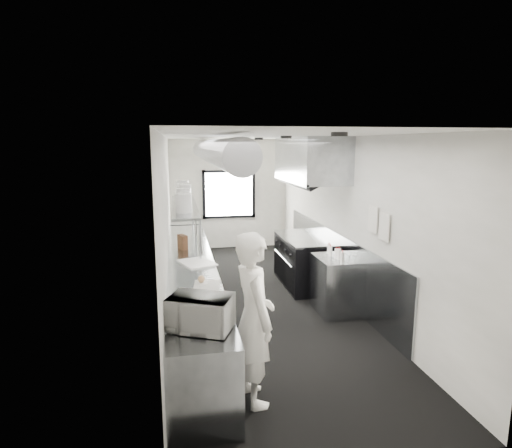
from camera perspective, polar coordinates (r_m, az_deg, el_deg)
name	(u,v)px	position (r m, az deg, el deg)	size (l,w,h in m)	color
floor	(258,301)	(7.57, 0.31, -10.13)	(3.00, 8.00, 0.01)	black
ceiling	(259,136)	(7.08, 0.34, 11.57)	(3.00, 8.00, 0.01)	white
wall_back	(229,194)	(11.11, -3.62, 3.97)	(3.00, 0.02, 2.80)	silver
wall_front	(357,312)	(3.49, 13.19, -11.26)	(3.00, 0.02, 2.80)	silver
wall_left	(167,224)	(7.07, -11.70, -0.06)	(0.02, 8.00, 2.80)	silver
wall_right	(343,219)	(7.62, 11.47, 0.71)	(0.02, 8.00, 2.80)	silver
wall_cladding	(334,261)	(8.07, 10.32, -4.88)	(0.03, 5.50, 1.10)	gray
hvac_duct	(213,152)	(7.38, -5.69, 9.54)	(0.40, 0.40, 6.40)	#96989E
service_window	(229,194)	(11.07, -3.59, 3.95)	(1.36, 0.05, 1.25)	white
exhaust_hood	(310,160)	(8.04, 7.15, 8.45)	(0.81, 2.20, 0.88)	gray
prep_counter	(192,290)	(6.83, -8.49, -8.59)	(0.70, 6.00, 0.90)	gray
pass_shelf	(185,207)	(8.03, -9.42, 2.26)	(0.45, 3.00, 0.68)	gray
range	(305,261)	(8.31, 6.46, -4.89)	(0.88, 1.60, 0.94)	black
bottle_station	(337,285)	(7.09, 10.67, -7.92)	(0.65, 0.80, 0.90)	gray
far_work_table	(186,239)	(10.39, -9.31, -1.92)	(0.70, 1.20, 0.90)	gray
notice_sheet_a	(373,219)	(6.49, 15.24, 0.64)	(0.02, 0.28, 0.38)	silver
notice_sheet_b	(384,227)	(6.20, 16.62, -0.37)	(0.02, 0.28, 0.38)	silver
line_cook	(254,318)	(4.53, -0.29, -12.39)	(0.66, 0.44, 1.82)	white
microwave	(200,313)	(4.29, -7.39, -11.59)	(0.56, 0.42, 0.33)	silver
deli_tub_a	(186,316)	(4.55, -9.27, -11.90)	(0.15, 0.15, 0.10)	beige
deli_tub_b	(183,301)	(4.92, -9.69, -10.09)	(0.16, 0.16, 0.11)	beige
newspaper	(207,285)	(5.58, -6.53, -8.04)	(0.33, 0.41, 0.01)	silver
small_plate	(201,283)	(5.66, -7.24, -7.76)	(0.17, 0.17, 0.01)	silver
pastry	(201,279)	(5.64, -7.25, -7.25)	(0.09, 0.09, 0.09)	tan
cutting_board	(197,263)	(6.59, -7.87, -5.10)	(0.43, 0.58, 0.02)	white
knife_block	(183,242)	(7.48, -9.71, -2.36)	(0.10, 0.23, 0.25)	brown
plate_stack_a	(184,203)	(7.13, -9.57, 2.76)	(0.27, 0.27, 0.31)	silver
plate_stack_b	(184,198)	(7.79, -9.58, 3.47)	(0.25, 0.25, 0.33)	silver
plate_stack_c	(185,194)	(8.16, -9.45, 3.95)	(0.26, 0.26, 0.37)	silver
plate_stack_d	(182,190)	(8.79, -9.74, 4.45)	(0.25, 0.25, 0.38)	silver
squeeze_bottle_a	(342,258)	(6.61, 11.37, -4.43)	(0.06, 0.06, 0.18)	white
squeeze_bottle_b	(339,254)	(6.83, 10.95, -3.95)	(0.06, 0.06, 0.17)	white
squeeze_bottle_c	(336,254)	(6.89, 10.60, -3.88)	(0.05, 0.05, 0.16)	white
squeeze_bottle_d	(330,251)	(7.02, 9.84, -3.56)	(0.06, 0.06, 0.17)	white
squeeze_bottle_e	(329,249)	(7.18, 9.64, -3.24)	(0.05, 0.05, 0.16)	white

